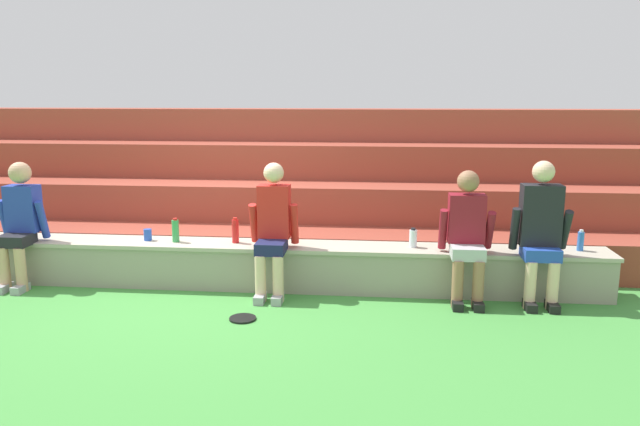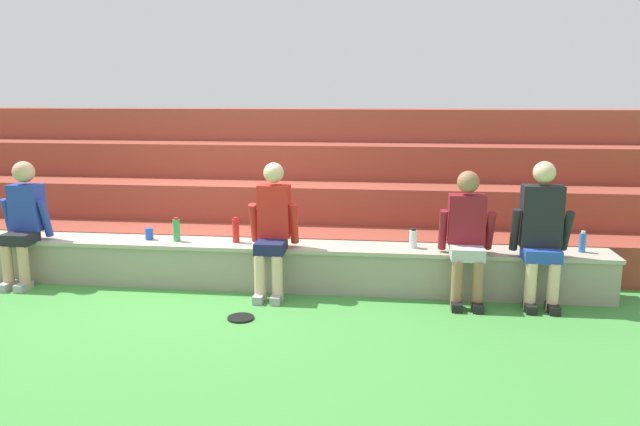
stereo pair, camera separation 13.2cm
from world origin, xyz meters
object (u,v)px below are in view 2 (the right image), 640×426
(person_center, at_px, (467,234))
(water_bottle_mid_right, at_px, (236,230))
(person_far_left, at_px, (23,219))
(water_bottle_center_gap, at_px, (177,230))
(water_bottle_near_right, at_px, (582,242))
(water_bottle_mid_left, at_px, (413,239))
(plastic_cup_middle, at_px, (149,234))
(person_left_of_center, at_px, (272,227))
(frisbee, at_px, (241,318))
(person_right_of_center, at_px, (542,230))

(person_center, height_order, water_bottle_mid_right, person_center)
(person_far_left, relative_size, person_center, 1.02)
(person_far_left, xyz_separation_m, water_bottle_center_gap, (1.63, 0.20, -0.12))
(water_bottle_near_right, bearing_deg, water_bottle_mid_left, -178.93)
(plastic_cup_middle, bearing_deg, person_far_left, -170.09)
(person_left_of_center, distance_m, water_bottle_near_right, 3.12)
(water_bottle_mid_right, relative_size, frisbee, 1.11)
(person_right_of_center, xyz_separation_m, water_bottle_center_gap, (-3.73, 0.24, -0.15))
(person_far_left, relative_size, water_bottle_center_gap, 5.12)
(water_bottle_center_gap, bearing_deg, water_bottle_mid_right, 2.44)
(person_far_left, distance_m, person_left_of_center, 2.73)
(water_bottle_mid_right, height_order, plastic_cup_middle, water_bottle_mid_right)
(person_right_of_center, distance_m, water_bottle_mid_right, 3.09)
(water_bottle_mid_left, relative_size, water_bottle_near_right, 0.94)
(person_far_left, relative_size, water_bottle_mid_right, 4.87)
(person_far_left, bearing_deg, person_left_of_center, -0.35)
(person_far_left, xyz_separation_m, person_center, (4.66, -0.03, -0.02))
(person_center, bearing_deg, water_bottle_near_right, 13.41)
(person_far_left, distance_m, water_bottle_mid_right, 2.29)
(person_right_of_center, height_order, water_bottle_near_right, person_right_of_center)
(person_far_left, xyz_separation_m, water_bottle_near_right, (5.83, 0.25, -0.14))
(water_bottle_mid_left, height_order, plastic_cup_middle, water_bottle_mid_left)
(person_center, relative_size, water_bottle_mid_right, 4.77)
(person_far_left, distance_m, person_right_of_center, 5.36)
(person_left_of_center, height_order, water_bottle_center_gap, person_left_of_center)
(person_right_of_center, height_order, water_bottle_mid_right, person_right_of_center)
(water_bottle_mid_right, bearing_deg, person_center, -6.05)
(person_center, relative_size, water_bottle_mid_left, 6.38)
(person_far_left, distance_m, water_bottle_near_right, 5.84)
(frisbee, bearing_deg, water_bottle_near_right, 17.38)
(person_center, bearing_deg, water_bottle_center_gap, 175.75)
(person_right_of_center, xyz_separation_m, plastic_cup_middle, (-4.05, 0.27, -0.21))
(water_bottle_mid_left, xyz_separation_m, plastic_cup_middle, (-2.84, 0.01, -0.03))
(water_bottle_mid_right, relative_size, water_bottle_near_right, 1.26)
(water_bottle_near_right, bearing_deg, frisbee, -162.62)
(person_left_of_center, bearing_deg, water_bottle_mid_left, 9.42)
(person_center, bearing_deg, water_bottle_mid_left, 154.01)
(person_far_left, height_order, water_bottle_near_right, person_far_left)
(person_center, bearing_deg, person_far_left, 179.65)
(water_bottle_mid_right, bearing_deg, water_bottle_near_right, 0.43)
(water_bottle_near_right, distance_m, frisbee, 3.46)
(person_far_left, distance_m, person_center, 4.66)
(person_left_of_center, height_order, person_center, person_left_of_center)
(person_far_left, distance_m, water_bottle_mid_left, 4.16)
(person_left_of_center, bearing_deg, water_bottle_center_gap, 168.98)
(person_left_of_center, distance_m, water_bottle_mid_right, 0.52)
(person_right_of_center, bearing_deg, person_center, 178.69)
(person_far_left, height_order, person_right_of_center, person_right_of_center)
(water_bottle_mid_left, xyz_separation_m, water_bottle_center_gap, (-2.52, -0.02, 0.03))
(person_right_of_center, height_order, water_bottle_center_gap, person_right_of_center)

